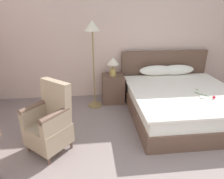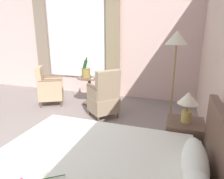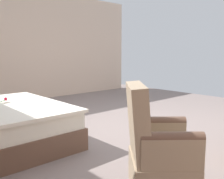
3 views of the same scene
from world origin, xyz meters
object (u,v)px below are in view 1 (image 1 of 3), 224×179
object	(u,v)px
bed	(180,100)
bedside_lamp	(113,63)
floor_lamp_brass	(93,38)
armchair_by_window	(50,123)
nightstand	(113,88)

from	to	relation	value
bed	bedside_lamp	bearing A→B (deg)	148.58
floor_lamp_brass	armchair_by_window	xyz separation A→B (m)	(-0.67, -1.33, -0.98)
bed	armchair_by_window	world-z (taller)	bed
bedside_lamp	floor_lamp_brass	distance (m)	0.71
bedside_lamp	armchair_by_window	bearing A→B (deg)	-125.19
bed	floor_lamp_brass	world-z (taller)	floor_lamp_brass
nightstand	bedside_lamp	xyz separation A→B (m)	(-0.00, 0.00, 0.58)
bed	armchair_by_window	bearing A→B (deg)	-160.93
floor_lamp_brass	armchair_by_window	bearing A→B (deg)	-116.78
floor_lamp_brass	bed	bearing A→B (deg)	-18.28
nightstand	floor_lamp_brass	xyz separation A→B (m)	(-0.41, -0.20, 1.12)
bedside_lamp	armchair_by_window	distance (m)	1.92
bedside_lamp	floor_lamp_brass	xyz separation A→B (m)	(-0.41, -0.20, 0.55)
nightstand	armchair_by_window	size ratio (longest dim) A/B	0.58
bed	nightstand	distance (m)	1.42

